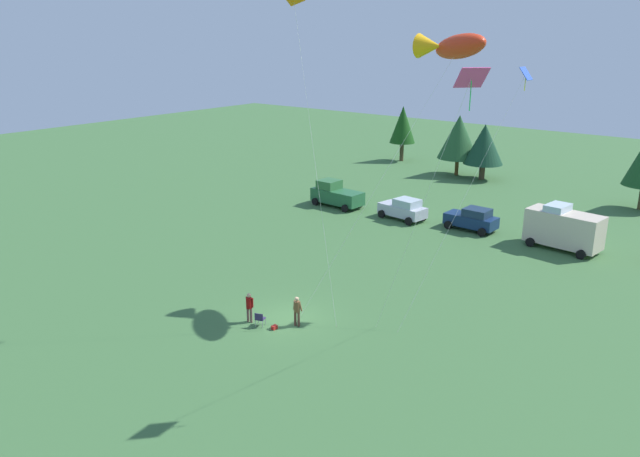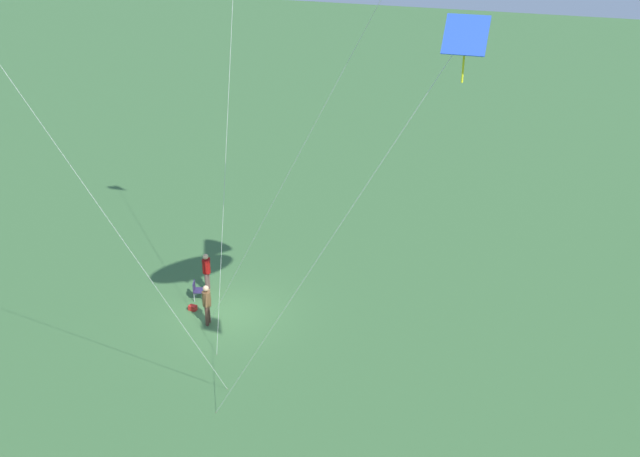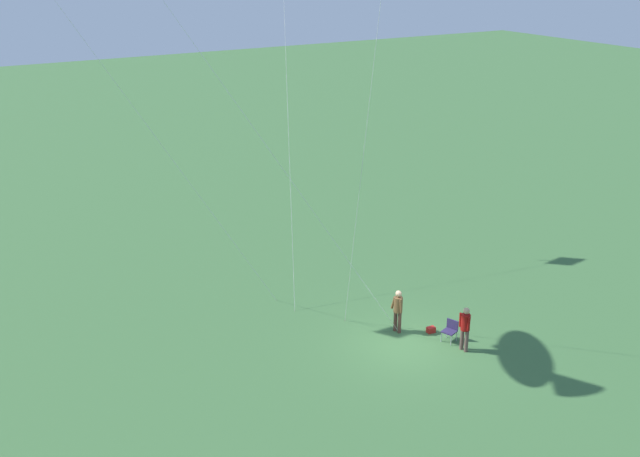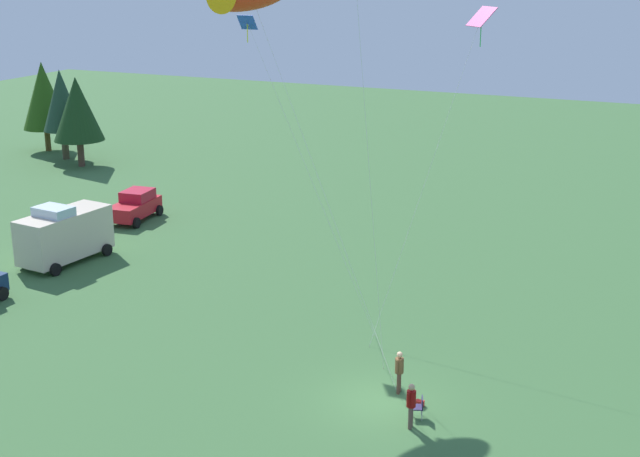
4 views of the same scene
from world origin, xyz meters
name	(u,v)px [view 2 (image 2 of 4)]	position (x,y,z in m)	size (l,w,h in m)	color
ground_plane	(228,314)	(0.00, 0.00, 0.00)	(160.00, 160.00, 0.00)	#3B6636
person_kite_flyer	(207,302)	(0.97, -0.40, 1.02)	(0.59, 0.39, 1.74)	brown
folding_chair	(197,289)	(-0.61, -1.72, 0.49)	(0.62, 0.62, 0.82)	#2B2449
person_spectator	(207,269)	(-1.44, -1.68, 1.02)	(0.52, 0.38, 1.74)	brown
backpack_on_grass	(193,308)	(0.25, -1.49, 0.11)	(0.32, 0.22, 0.22)	red
kite_diamond_blue	(447,65)	(8.46, 9.75, 12.77)	(3.13, 8.15, 13.75)	blue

